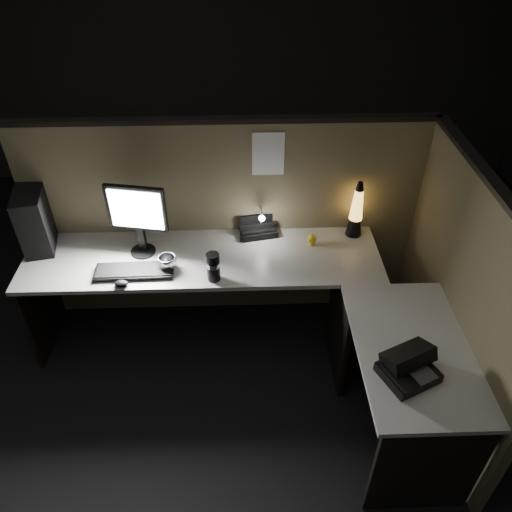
{
  "coord_description": "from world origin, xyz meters",
  "views": [
    {
      "loc": [
        0.11,
        -1.92,
        2.74
      ],
      "look_at": [
        0.19,
        0.35,
        0.93
      ],
      "focal_mm": 35.0,
      "sensor_mm": 36.0,
      "label": 1
    }
  ],
  "objects_px": {
    "keyboard": "(134,271)",
    "desk_phone": "(407,366)",
    "lava_lamp": "(356,213)",
    "monitor": "(137,214)",
    "pc_tower": "(35,218)"
  },
  "relations": [
    {
      "from": "keyboard",
      "to": "desk_phone",
      "type": "distance_m",
      "value": 1.69
    },
    {
      "from": "keyboard",
      "to": "lava_lamp",
      "type": "xyz_separation_m",
      "value": [
        1.43,
        0.36,
        0.16
      ]
    },
    {
      "from": "monitor",
      "to": "lava_lamp",
      "type": "xyz_separation_m",
      "value": [
        1.41,
        0.14,
        -0.12
      ]
    },
    {
      "from": "pc_tower",
      "to": "monitor",
      "type": "xyz_separation_m",
      "value": [
        0.68,
        -0.11,
        0.09
      ]
    },
    {
      "from": "lava_lamp",
      "to": "keyboard",
      "type": "bearing_deg",
      "value": -165.87
    },
    {
      "from": "lava_lamp",
      "to": "pc_tower",
      "type": "bearing_deg",
      "value": -179.18
    },
    {
      "from": "monitor",
      "to": "keyboard",
      "type": "xyz_separation_m",
      "value": [
        -0.03,
        -0.22,
        -0.28
      ]
    },
    {
      "from": "monitor",
      "to": "lava_lamp",
      "type": "distance_m",
      "value": 1.42
    },
    {
      "from": "pc_tower",
      "to": "desk_phone",
      "type": "xyz_separation_m",
      "value": [
        2.13,
        -1.16,
        -0.14
      ]
    },
    {
      "from": "pc_tower",
      "to": "monitor",
      "type": "bearing_deg",
      "value": -20.34
    },
    {
      "from": "pc_tower",
      "to": "lava_lamp",
      "type": "relative_size",
      "value": 0.99
    },
    {
      "from": "desk_phone",
      "to": "lava_lamp",
      "type": "bearing_deg",
      "value": 67.34
    },
    {
      "from": "lava_lamp",
      "to": "desk_phone",
      "type": "height_order",
      "value": "lava_lamp"
    },
    {
      "from": "monitor",
      "to": "desk_phone",
      "type": "height_order",
      "value": "monitor"
    },
    {
      "from": "keyboard",
      "to": "lava_lamp",
      "type": "relative_size",
      "value": 1.19
    }
  ]
}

